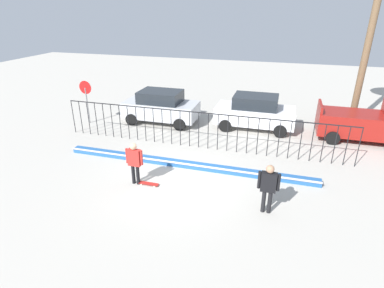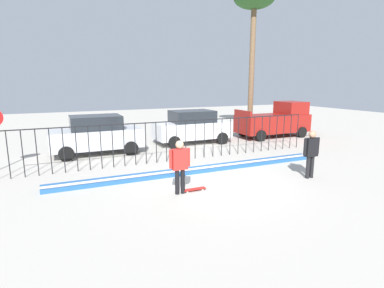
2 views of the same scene
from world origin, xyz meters
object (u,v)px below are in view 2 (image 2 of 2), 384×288
Objects in this scene: skateboarder at (180,162)px; parked_car_silver at (96,134)px; skateboard at (194,189)px; palm_tree_tall at (254,4)px; parked_car_white at (192,127)px; pickup_truck at (275,121)px; camera_operator at (311,150)px.

skateboarder is 7.01m from parked_car_silver.
palm_tree_tall is (8.53, 9.27, 8.45)m from skateboard.
pickup_truck is (5.83, -0.18, 0.06)m from parked_car_white.
camera_operator is 0.41× the size of parked_car_silver.
skateboard is 0.19× the size of parked_car_silver.
parked_car_silver and parked_car_white have the same top height.
parked_car_white reaches higher than skateboarder.
palm_tree_tall reaches higher than camera_operator.
skateboarder is at bearing 52.54° from camera_operator.
palm_tree_tall reaches higher than pickup_truck.
parked_car_white is (3.72, 7.37, -0.06)m from skateboarder.
camera_operator is 8.89m from pickup_truck.
parked_car_silver is 5.41m from parked_car_white.
parked_car_white is (-1.26, 7.81, -0.09)m from camera_operator.
parked_car_white is (5.38, 0.55, 0.00)m from parked_car_silver.
parked_car_silver is 13.31m from palm_tree_tall.
skateboard is 0.08× the size of palm_tree_tall.
skateboard is at bearing -132.63° from palm_tree_tall.
parked_car_white is at bearing -160.01° from palm_tree_tall.
camera_operator reaches higher than skateboard.
pickup_truck is at bearing 54.26° from skateboard.
skateboarder is at bearing -115.39° from parked_car_white.
parked_car_white is at bearing 89.16° from skateboarder.
palm_tree_tall reaches higher than parked_car_white.
skateboard is at bearing -112.26° from parked_car_white.
parked_car_silver is 11.21m from pickup_truck.
palm_tree_tall is (-0.52, 2.11, 7.47)m from pickup_truck.
parked_car_silver is at bearing -172.71° from parked_car_white.
camera_operator is at bearing -112.57° from palm_tree_tall.
pickup_truck is at bearing -1.82° from parked_car_silver.
skateboard is 0.19× the size of parked_car_white.
parked_car_silver is 1.00× the size of parked_car_white.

